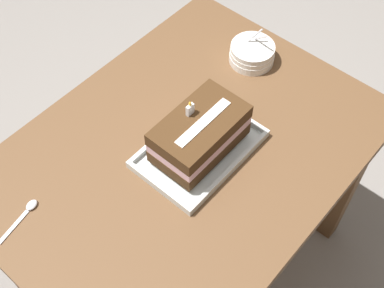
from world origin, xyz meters
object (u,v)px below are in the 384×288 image
bowl_stack (252,53)px  serving_spoon_near_tray (27,211)px  foil_tray (199,150)px  birthday_cake (200,133)px

bowl_stack → serving_spoon_near_tray: size_ratio=1.01×
foil_tray → bowl_stack: (0.36, 0.10, 0.02)m
foil_tray → birthday_cake: bearing=90.0°
birthday_cake → serving_spoon_near_tray: size_ratio=1.82×
birthday_cake → serving_spoon_near_tray: birthday_cake is taller
birthday_cake → serving_spoon_near_tray: (-0.42, 0.20, -0.07)m
foil_tray → bowl_stack: 0.38m
bowl_stack → serving_spoon_near_tray: bearing=172.6°
foil_tray → bowl_stack: bowl_stack is taller
bowl_stack → foil_tray: bearing=-164.4°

